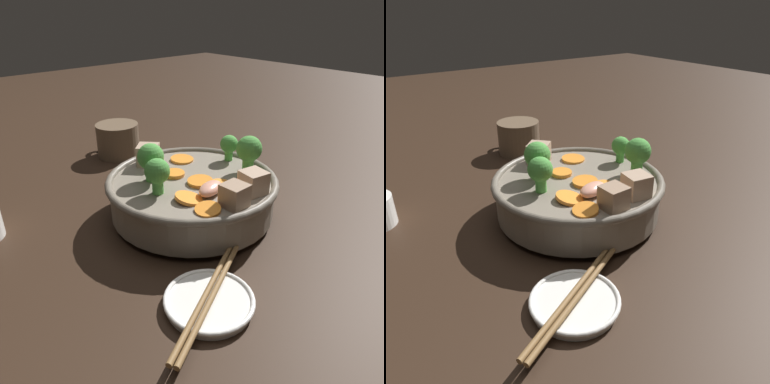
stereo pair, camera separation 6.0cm
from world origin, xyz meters
The scene contains 5 objects.
ground_plane centered at (0.00, 0.00, 0.00)m, with size 3.00×3.00×0.00m, color black.
stirfry_bowl centered at (0.00, 0.00, 0.05)m, with size 0.27×0.27×0.13m.
side_saucer centered at (-0.17, 0.13, 0.01)m, with size 0.11×0.11×0.01m.
dark_mug centered at (0.31, -0.06, 0.04)m, with size 0.12×0.09×0.07m.
chopsticks_pair centered at (-0.17, 0.13, 0.02)m, with size 0.10×0.19×0.01m.
Camera 1 is at (-0.39, 0.36, 0.32)m, focal length 35.00 mm.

